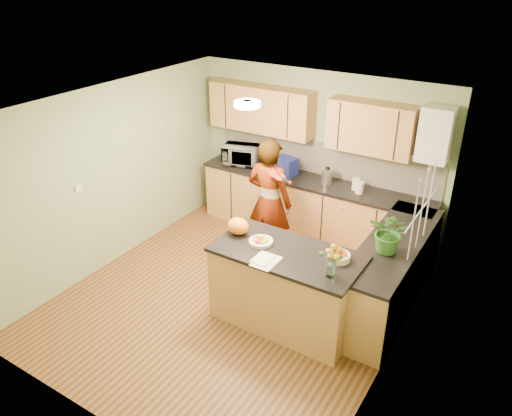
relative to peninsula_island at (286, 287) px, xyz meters
The scene contains 28 objects.
floor 0.90m from the peninsula_island, behind, with size 4.50×4.50×0.00m, color #522F17.
ceiling 2.15m from the peninsula_island, behind, with size 4.00×4.50×0.02m, color white.
wall_back 2.55m from the peninsula_island, 108.13° to the left, with size 4.00×0.02×2.50m, color gray.
wall_front 2.44m from the peninsula_island, 109.08° to the right, with size 4.00×0.02×2.50m, color gray.
wall_left 2.86m from the peninsula_island, behind, with size 0.02×4.50×2.50m, color gray.
wall_right 1.46m from the peninsula_island, ahead, with size 0.02×4.50×2.50m, color gray.
back_counter 2.12m from the peninsula_island, 108.09° to the left, with size 3.64×0.62×0.94m.
right_counter 1.31m from the peninsula_island, 44.03° to the left, with size 0.62×2.24×0.94m.
splashback 2.49m from the peninsula_island, 105.97° to the left, with size 3.60×0.02×0.52m, color silver.
upper_cabinets 2.70m from the peninsula_island, 113.54° to the left, with size 3.20×0.34×0.70m.
boiler 2.74m from the peninsula_island, 66.33° to the left, with size 0.40×0.30×0.86m.
window_right 1.76m from the peninsula_island, 28.15° to the left, with size 0.01×1.30×1.05m.
light_switch 2.91m from the peninsula_island, 168.88° to the right, with size 0.02×0.09×0.09m, color white.
ceiling_lamp 2.15m from the peninsula_island, 154.49° to the left, with size 0.30×0.30×0.07m.
peninsula_island is the anchor object (origin of this frame).
fruit_dish 0.63m from the peninsula_island, behind, with size 0.28×0.28×0.10m.
orange_bowl 0.79m from the peninsula_island, 15.26° to the left, with size 0.25×0.25×0.15m.
flower_vase 1.00m from the peninsula_island, 16.70° to the right, with size 0.24×0.24×0.44m.
orange_bag 0.91m from the peninsula_island, behind, with size 0.27×0.22×0.20m, color orange.
papers 0.58m from the peninsula_island, 108.43° to the right, with size 0.24×0.33×0.01m, color white.
violinist 1.45m from the peninsula_island, 129.01° to the left, with size 0.67×0.44×1.83m, color tan.
violin 1.46m from the peninsula_island, 128.13° to the left, with size 0.60×0.24×0.12m, color #590C05, non-canonical shape.
microwave 2.86m from the peninsula_island, 134.15° to the left, with size 0.56×0.38×0.31m, color white.
blue_box 2.38m from the peninsula_island, 119.51° to the left, with size 0.33×0.24×0.27m, color navy.
kettle 2.16m from the peninsula_island, 102.67° to the left, with size 0.16×0.16×0.30m.
jar_cream 2.11m from the peninsula_island, 90.26° to the left, with size 0.11×0.11×0.17m, color beige.
jar_white 2.03m from the peninsula_island, 87.49° to the left, with size 0.11×0.11×0.17m, color white.
potted_plant 1.34m from the peninsula_island, 34.29° to the left, with size 0.45×0.39×0.50m, color #306C24.
Camera 1 is at (2.98, -4.29, 3.93)m, focal length 35.00 mm.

